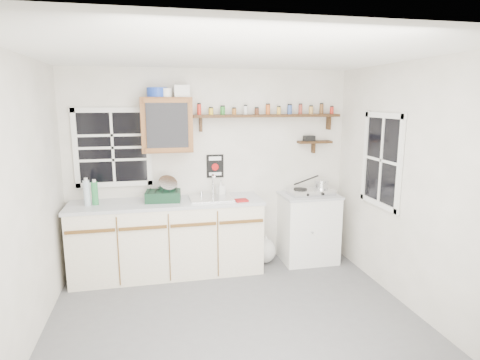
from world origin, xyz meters
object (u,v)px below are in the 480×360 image
object	(u,v)px
upper_cabinet	(167,125)
spice_shelf	(268,115)
dish_rack	(164,193)
main_cabinet	(168,237)
right_cabinet	(308,227)
hotplate	(311,192)

from	to	relation	value
upper_cabinet	spice_shelf	size ratio (longest dim) A/B	0.34
upper_cabinet	dish_rack	bearing A→B (deg)	-117.36
upper_cabinet	dish_rack	xyz separation A→B (m)	(-0.06, -0.12, -0.81)
main_cabinet	right_cabinet	xyz separation A→B (m)	(1.83, 0.03, -0.01)
spice_shelf	hotplate	xyz separation A→B (m)	(0.53, -0.21, -0.98)
right_cabinet	upper_cabinet	xyz separation A→B (m)	(-1.80, 0.12, 1.37)
upper_cabinet	hotplate	world-z (taller)	upper_cabinet
main_cabinet	spice_shelf	bearing A→B (deg)	9.22
dish_rack	hotplate	xyz separation A→B (m)	(1.87, -0.02, -0.07)
main_cabinet	hotplate	distance (m)	1.91
right_cabinet	spice_shelf	size ratio (longest dim) A/B	0.48
spice_shelf	dish_rack	size ratio (longest dim) A/B	4.38
spice_shelf	hotplate	bearing A→B (deg)	-21.28
main_cabinet	spice_shelf	distance (m)	1.98
spice_shelf	hotplate	world-z (taller)	spice_shelf
right_cabinet	dish_rack	world-z (taller)	dish_rack
hotplate	dish_rack	bearing A→B (deg)	175.63
right_cabinet	hotplate	xyz separation A→B (m)	(0.01, -0.02, 0.49)
main_cabinet	right_cabinet	world-z (taller)	main_cabinet
main_cabinet	dish_rack	distance (m)	0.56
upper_cabinet	hotplate	size ratio (longest dim) A/B	1.09
main_cabinet	upper_cabinet	world-z (taller)	upper_cabinet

